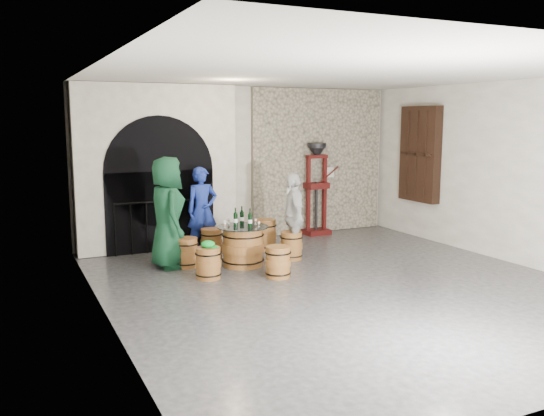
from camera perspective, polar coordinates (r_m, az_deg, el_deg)
name	(u,v)px	position (r m, az deg, el deg)	size (l,w,h in m)	color
ground	(342,286)	(8.96, 6.99, -7.64)	(8.00, 8.00, 0.00)	#2A2A2C
wall_back	(242,164)	(12.19, -2.95, 4.42)	(8.00, 8.00, 0.00)	silver
wall_left	(103,195)	(7.39, -16.39, 1.27)	(8.00, 8.00, 0.00)	silver
wall_right	(515,173)	(10.92, 22.92, 3.24)	(8.00, 8.00, 0.00)	silver
ceiling	(347,72)	(8.62, 7.40, 13.22)	(8.00, 8.00, 0.00)	beige
stone_facing_panel	(318,161)	(12.93, 4.57, 4.65)	(3.20, 0.12, 3.18)	tan
arched_opening	(157,169)	(11.36, -11.36, 3.85)	(3.10, 0.60, 3.19)	silver
shuttered_window	(420,154)	(12.55, 14.42, 5.19)	(0.23, 1.10, 2.00)	black
barrel_table	(243,246)	(10.01, -2.91, -3.80)	(0.90, 0.90, 0.70)	brown
barrel_stool_left	(186,253)	(10.03, -8.49, -4.40)	(0.42, 0.42, 0.51)	brown
barrel_stool_far	(211,242)	(10.81, -6.02, -3.40)	(0.42, 0.42, 0.51)	brown
barrel_stool_right	(291,246)	(10.47, 1.92, -3.74)	(0.42, 0.42, 0.51)	brown
barrel_stool_near_right	(278,262)	(9.27, 0.60, -5.38)	(0.42, 0.42, 0.51)	brown
barrel_stool_near_left	(208,263)	(9.27, -6.33, -5.45)	(0.42, 0.42, 0.51)	brown
green_cap	(208,244)	(9.20, -6.34, -3.59)	(0.26, 0.22, 0.12)	#0E9B2D
person_green	(167,213)	(9.92, -10.31, -0.47)	(0.93, 0.61, 1.91)	#103B23
person_blue	(202,210)	(10.95, -6.93, -0.23)	(0.60, 0.39, 1.64)	navy
person_white	(293,216)	(10.39, 2.10, -0.84)	(0.92, 0.38, 1.58)	silver
wine_bottle_left	(236,219)	(9.92, -3.63, -1.08)	(0.08, 0.08, 0.32)	black
wine_bottle_center	(250,220)	(9.83, -2.20, -1.16)	(0.08, 0.08, 0.32)	black
wine_bottle_right	(242,217)	(10.09, -3.00, -0.91)	(0.08, 0.08, 0.32)	black
tasting_glass_a	(225,225)	(9.79, -4.70, -1.71)	(0.05, 0.05, 0.10)	#A85420
tasting_glass_b	(256,221)	(10.12, -1.63, -1.35)	(0.05, 0.05, 0.10)	#A85420
tasting_glass_c	(229,221)	(10.17, -4.31, -1.32)	(0.05, 0.05, 0.10)	#A85420
tasting_glass_d	(251,220)	(10.24, -2.09, -1.23)	(0.05, 0.05, 0.10)	#A85420
tasting_glass_e	(259,224)	(9.86, -1.31, -1.62)	(0.05, 0.05, 0.10)	#A85420
tasting_glass_f	(225,223)	(10.00, -4.71, -1.49)	(0.05, 0.05, 0.10)	#A85420
side_barrel	(265,235)	(11.17, -0.71, -2.69)	(0.46, 0.46, 0.61)	brown
corking_press	(317,182)	(12.67, 4.45, 2.62)	(0.84, 0.48, 2.01)	#430F0B
control_box	(329,172)	(13.01, 5.69, 3.55)	(0.18, 0.10, 0.22)	silver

